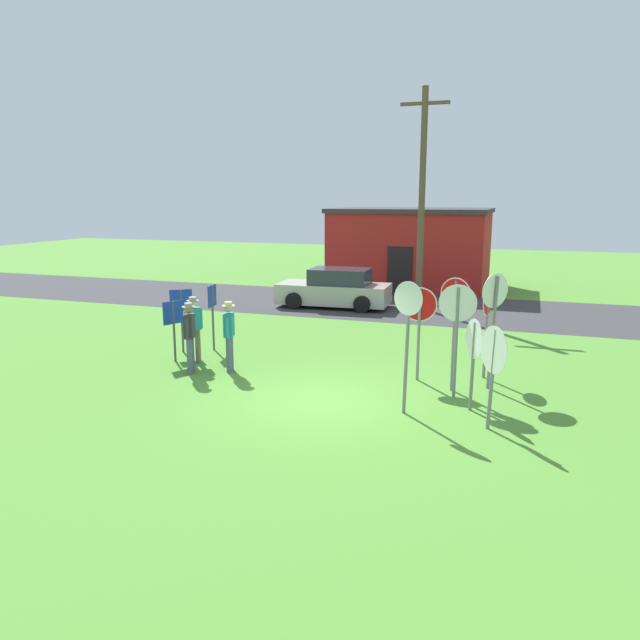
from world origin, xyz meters
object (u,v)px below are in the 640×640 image
at_px(stop_sign_center_cluster, 494,310).
at_px(person_near_signs, 190,334).
at_px(stop_sign_nearest, 419,317).
at_px(parked_car_on_street, 335,289).
at_px(stop_sign_rear_right, 474,349).
at_px(utility_pole, 422,196).
at_px(info_panel_rightmost, 174,320).
at_px(info_panel_middle, 212,305).
at_px(stop_sign_low_front, 455,314).
at_px(stop_sign_rear_left, 408,326).
at_px(person_in_teal, 229,332).
at_px(person_holding_notes, 194,326).
at_px(stop_sign_tallest, 487,315).
at_px(info_panel_leftmost, 181,309).
at_px(stop_sign_leaning_right, 493,360).
at_px(stop_sign_far_back, 457,320).

height_order(stop_sign_center_cluster, person_near_signs, stop_sign_center_cluster).
xyz_separation_m(stop_sign_nearest, stop_sign_center_cluster, (1.64, -0.10, 0.27)).
bearing_deg(parked_car_on_street, stop_sign_rear_right, -58.90).
relative_size(utility_pole, parked_car_on_street, 1.86).
bearing_deg(info_panel_rightmost, info_panel_middle, 75.82).
distance_m(stop_sign_low_front, person_near_signs, 6.27).
xyz_separation_m(stop_sign_rear_left, person_near_signs, (-5.48, 1.00, -0.78)).
bearing_deg(stop_sign_rear_right, stop_sign_nearest, 130.24).
relative_size(stop_sign_low_front, stop_sign_rear_right, 1.35).
distance_m(stop_sign_center_cluster, person_in_teal, 6.23).
relative_size(person_near_signs, person_holding_notes, 1.00).
bearing_deg(utility_pole, info_panel_middle, -117.36).
bearing_deg(stop_sign_rear_left, person_in_teal, 162.75).
bearing_deg(stop_sign_rear_left, stop_sign_rear_right, 25.03).
xyz_separation_m(utility_pole, person_holding_notes, (-4.07, -9.75, -3.27)).
height_order(utility_pole, parked_car_on_street, utility_pole).
height_order(parked_car_on_street, stop_sign_tallest, stop_sign_tallest).
distance_m(stop_sign_low_front, person_in_teal, 5.41).
bearing_deg(person_near_signs, info_panel_middle, 105.12).
xyz_separation_m(parked_car_on_street, info_panel_middle, (-1.20, -7.49, 0.58)).
relative_size(stop_sign_rear_left, stop_sign_center_cluster, 1.01).
bearing_deg(person_holding_notes, parked_car_on_street, 83.88).
relative_size(stop_sign_low_front, person_in_teal, 1.45).
xyz_separation_m(stop_sign_rear_left, person_holding_notes, (-5.83, 1.78, -0.78)).
bearing_deg(person_holding_notes, info_panel_leftmost, 135.31).
xyz_separation_m(stop_sign_rear_left, info_panel_leftmost, (-6.75, 2.69, -0.56)).
distance_m(stop_sign_rear_left, person_near_signs, 5.62).
bearing_deg(info_panel_rightmost, utility_pole, 64.40).
bearing_deg(parked_car_on_street, stop_sign_leaning_right, -59.37).
distance_m(utility_pole, person_in_teal, 10.99).
xyz_separation_m(person_near_signs, person_holding_notes, (-0.35, 0.79, 0.00)).
bearing_deg(stop_sign_tallest, info_panel_leftmost, -178.31).
distance_m(stop_sign_nearest, person_near_signs, 5.49).
relative_size(utility_pole, stop_sign_center_cluster, 3.12).
bearing_deg(stop_sign_tallest, stop_sign_rear_left, -114.17).
bearing_deg(parked_car_on_street, stop_sign_center_cluster, -53.43).
bearing_deg(stop_sign_far_back, stop_sign_rear_right, -58.93).
distance_m(stop_sign_tallest, person_holding_notes, 7.26).
bearing_deg(stop_sign_leaning_right, utility_pole, 106.06).
bearing_deg(stop_sign_center_cluster, info_panel_leftmost, 175.90).
height_order(stop_sign_tallest, stop_sign_low_front, stop_sign_low_front).
distance_m(person_near_signs, person_in_teal, 0.94).
xyz_separation_m(stop_sign_far_back, info_panel_middle, (-6.88, 1.93, -0.41)).
height_order(stop_sign_far_back, person_holding_notes, stop_sign_far_back).
height_order(stop_sign_tallest, stop_sign_rear_right, stop_sign_tallest).
xyz_separation_m(parked_car_on_street, info_panel_rightmost, (-1.55, -8.90, 0.41)).
height_order(stop_sign_rear_left, info_panel_rightmost, stop_sign_rear_left).
bearing_deg(stop_sign_tallest, stop_sign_rear_right, -92.11).
xyz_separation_m(parked_car_on_street, stop_sign_rear_left, (4.88, -10.69, 1.08)).
relative_size(stop_sign_rear_right, person_in_teal, 1.08).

